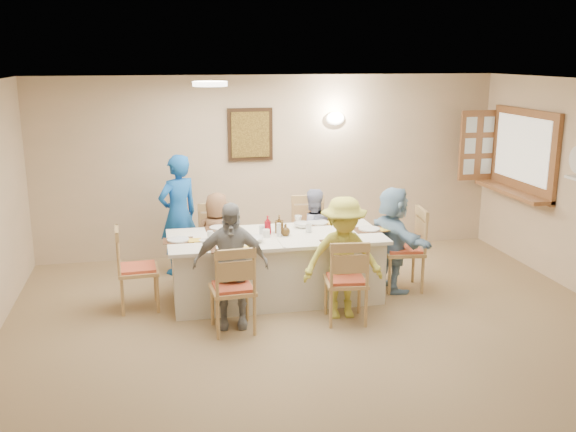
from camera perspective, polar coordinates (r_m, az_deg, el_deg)
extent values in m
plane|color=#96794F|center=(6.13, 4.61, -12.64)|extent=(7.00, 7.00, 0.00)
plane|color=#C5B08E|center=(9.01, -1.48, 4.49)|extent=(6.50, 0.00, 6.50)
plane|color=white|center=(5.49, 5.13, 11.38)|extent=(7.00, 7.00, 0.00)
cube|color=black|center=(8.87, -3.39, 7.25)|extent=(0.62, 0.04, 0.72)
cube|color=black|center=(8.85, -3.36, 7.23)|extent=(0.52, 0.02, 0.62)
ellipsoid|color=white|center=(9.07, 4.23, 8.66)|extent=(0.26, 0.09, 0.18)
cylinder|color=white|center=(6.78, -6.95, 11.59)|extent=(0.36, 0.36, 0.05)
cube|color=#9A6138|center=(9.11, 20.21, 5.32)|extent=(0.06, 1.50, 1.15)
cube|color=#9A6138|center=(9.14, 19.30, 2.07)|extent=(0.30, 1.50, 0.05)
cube|color=#9A6138|center=(9.63, 16.53, 6.04)|extent=(0.55, 0.04, 1.00)
cube|color=white|center=(7.43, -1.08, -4.54)|extent=(2.45, 1.04, 0.76)
imported|color=brown|center=(7.94, -6.27, -1.96)|extent=(0.57, 0.38, 1.14)
imported|color=#9BA1C5|center=(8.14, 2.17, -1.50)|extent=(0.60, 0.50, 1.14)
imported|color=#969696|center=(6.62, -5.12, -4.38)|extent=(0.86, 0.53, 1.33)
imported|color=#CDCB48|center=(6.85, 4.91, -3.73)|extent=(0.93, 0.62, 1.33)
imported|color=#8BB6DA|center=(7.73, 9.31, -2.02)|extent=(1.29, 0.76, 1.26)
imported|color=blue|center=(8.32, -9.71, 0.13)|extent=(0.89, 0.87, 1.55)
cube|color=#472B19|center=(6.84, -5.40, -2.91)|extent=(0.37, 0.27, 0.01)
cylinder|color=white|center=(6.83, -5.40, -2.82)|extent=(0.25, 0.25, 0.02)
cube|color=yellow|center=(6.81, -3.84, -2.89)|extent=(0.14, 0.14, 0.01)
cube|color=#472B19|center=(7.06, 4.33, -2.33)|extent=(0.33, 0.25, 0.01)
cylinder|color=white|center=(7.06, 4.33, -2.25)|extent=(0.24, 0.24, 0.01)
cube|color=yellow|center=(7.06, 5.85, -2.30)|extent=(0.15, 0.15, 0.01)
cube|color=#472B19|center=(7.64, -6.11, -1.10)|extent=(0.34, 0.25, 0.01)
cylinder|color=white|center=(7.64, -6.11, -1.02)|extent=(0.24, 0.24, 0.01)
cube|color=yellow|center=(7.61, -4.73, -1.07)|extent=(0.14, 0.14, 0.01)
cube|color=#472B19|center=(7.84, 2.64, -0.63)|extent=(0.34, 0.25, 0.01)
cylinder|color=white|center=(7.84, 2.64, -0.56)|extent=(0.26, 0.26, 0.02)
cube|color=yellow|center=(7.84, 4.01, -0.60)|extent=(0.14, 0.14, 0.01)
cube|color=#472B19|center=(7.21, -9.73, -2.16)|extent=(0.34, 0.25, 0.01)
cylinder|color=white|center=(7.20, -9.73, -2.08)|extent=(0.25, 0.25, 0.02)
cube|color=yellow|center=(7.16, -8.28, -2.14)|extent=(0.14, 0.14, 0.01)
cube|color=#472B19|center=(7.60, 7.23, -1.21)|extent=(0.37, 0.27, 0.01)
cylinder|color=white|center=(7.60, 7.23, -1.14)|extent=(0.25, 0.25, 0.02)
cube|color=yellow|center=(7.61, 8.64, -1.18)|extent=(0.14, 0.14, 0.01)
imported|color=white|center=(6.94, -6.87, -2.32)|extent=(0.19, 0.19, 0.09)
imported|color=white|center=(7.87, 0.91, -0.26)|extent=(0.14, 0.14, 0.09)
imported|color=white|center=(7.06, -3.06, -2.10)|extent=(0.24, 0.24, 0.05)
imported|color=white|center=(7.64, 1.25, -0.81)|extent=(0.31, 0.31, 0.06)
imported|color=maroon|center=(7.33, -1.82, -0.81)|extent=(0.13, 0.13, 0.22)
imported|color=#4B3314|center=(7.38, -0.79, -0.73)|extent=(0.14, 0.14, 0.21)
imported|color=#4B3314|center=(7.29, -0.22, -1.23)|extent=(0.18, 0.18, 0.14)
cylinder|color=silver|center=(7.33, -2.33, -1.26)|extent=(0.07, 0.07, 0.10)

